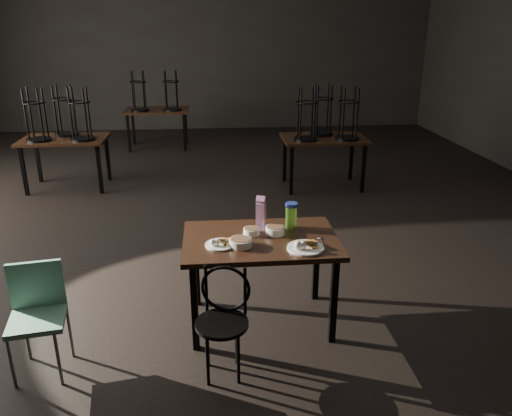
{
  "coord_description": "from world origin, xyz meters",
  "views": [
    {
      "loc": [
        0.02,
        -5.55,
        2.32
      ],
      "look_at": [
        0.39,
        -1.64,
        0.85
      ],
      "focal_mm": 35.0,
      "sensor_mm": 36.0,
      "label": 1
    }
  ],
  "objects": [
    {
      "name": "plate_right",
      "position": [
        0.69,
        -2.27,
        0.77
      ],
      "size": [
        0.28,
        0.28,
        0.09
      ],
      "color": "white",
      "rests_on": "main_table"
    },
    {
      "name": "bowl_far",
      "position": [
        0.51,
        -1.97,
        0.78
      ],
      "size": [
        0.15,
        0.15,
        0.06
      ],
      "color": "white",
      "rests_on": "main_table"
    },
    {
      "name": "water_bottle",
      "position": [
        0.65,
        -1.86,
        0.86
      ],
      "size": [
        0.11,
        0.11,
        0.22
      ],
      "color": "#8CE443",
      "rests_on": "main_table"
    },
    {
      "name": "bentwood_chair",
      "position": [
        0.07,
        -2.61,
        0.46
      ],
      "size": [
        0.39,
        0.38,
        0.77
      ],
      "rotation": [
        0.0,
        0.0,
        -0.22
      ],
      "color": "black",
      "rests_on": "ground"
    },
    {
      "name": "plate_left",
      "position": [
        0.07,
        -2.15,
        0.77
      ],
      "size": [
        0.23,
        0.23,
        0.07
      ],
      "color": "white",
      "rests_on": "main_table"
    },
    {
      "name": "room",
      "position": [
        -0.06,
        0.01,
        2.33
      ],
      "size": [
        12.0,
        12.04,
        3.22
      ],
      "color": "black",
      "rests_on": "ground"
    },
    {
      "name": "bg_table_far",
      "position": [
        -0.98,
        4.15,
        0.75
      ],
      "size": [
        1.2,
        0.8,
        1.48
      ],
      "color": "black",
      "rests_on": "ground"
    },
    {
      "name": "bg_table_left",
      "position": [
        -2.08,
        1.75,
        0.78
      ],
      "size": [
        1.2,
        0.8,
        1.48
      ],
      "color": "black",
      "rests_on": "ground"
    },
    {
      "name": "main_table",
      "position": [
        0.39,
        -2.04,
        0.67
      ],
      "size": [
        1.2,
        0.8,
        0.75
      ],
      "color": "black",
      "rests_on": "ground"
    },
    {
      "name": "bowl_big",
      "position": [
        0.22,
        -2.17,
        0.78
      ],
      "size": [
        0.17,
        0.17,
        0.06
      ],
      "color": "white",
      "rests_on": "main_table"
    },
    {
      "name": "spoon",
      "position": [
        0.84,
        -2.1,
        0.75
      ],
      "size": [
        0.05,
        0.19,
        0.01
      ],
      "color": "silver",
      "rests_on": "main_table"
    },
    {
      "name": "school_chair",
      "position": [
        -1.2,
        -2.46,
        0.47
      ],
      "size": [
        0.41,
        0.41,
        0.78
      ],
      "rotation": [
        0.0,
        0.0,
        0.16
      ],
      "color": "#68A289",
      "rests_on": "ground"
    },
    {
      "name": "juice_carton",
      "position": [
        0.41,
        -1.85,
        0.88
      ],
      "size": [
        0.09,
        0.09,
        0.28
      ],
      "color": "#89196F",
      "rests_on": "main_table"
    },
    {
      "name": "bg_table_right",
      "position": [
        1.67,
        1.45,
        0.78
      ],
      "size": [
        1.2,
        0.8,
        1.48
      ],
      "color": "black",
      "rests_on": "ground"
    },
    {
      "name": "bowl_near",
      "position": [
        0.32,
        -1.96,
        0.78
      ],
      "size": [
        0.13,
        0.13,
        0.05
      ],
      "color": "white",
      "rests_on": "main_table"
    }
  ]
}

